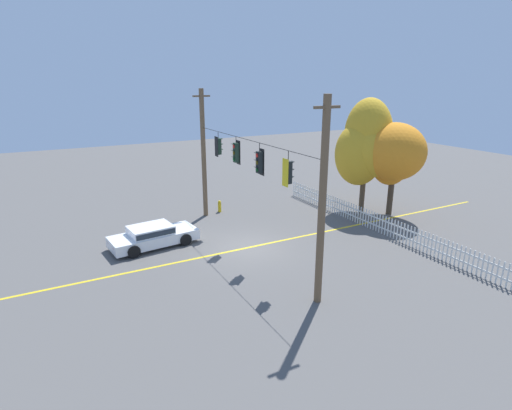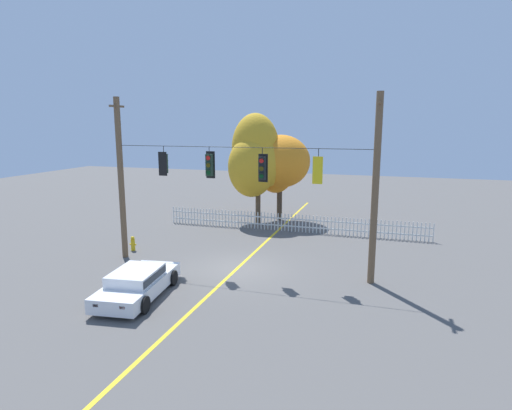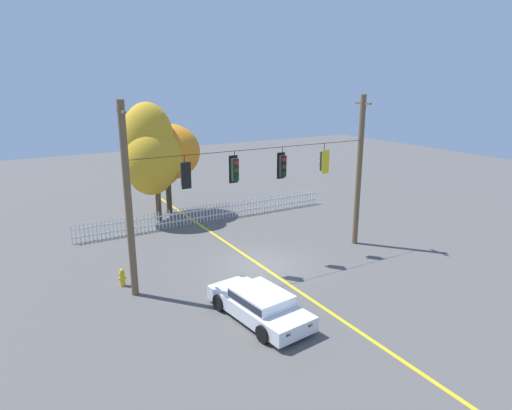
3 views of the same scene
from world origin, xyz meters
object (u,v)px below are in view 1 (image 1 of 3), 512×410
object	(u,v)px
traffic_signal_northbound_secondary	(236,153)
parked_car	(153,235)
traffic_signal_eastbound_side	(288,172)
autumn_maple_near_fence	(366,146)
autumn_maple_mid	(393,154)
traffic_signal_westbound_side	(260,162)
fire_hydrant	(220,206)
traffic_signal_northbound_primary	(218,146)

from	to	relation	value
traffic_signal_northbound_secondary	parked_car	size ratio (longest dim) A/B	0.31
traffic_signal_eastbound_side	autumn_maple_near_fence	world-z (taller)	autumn_maple_near_fence
parked_car	traffic_signal_eastbound_side	bearing A→B (deg)	34.52
traffic_signal_eastbound_side	autumn_maple_mid	bearing A→B (deg)	112.38
traffic_signal_westbound_side	fire_hydrant	world-z (taller)	traffic_signal_westbound_side
traffic_signal_eastbound_side	autumn_maple_mid	size ratio (longest dim) A/B	0.25
traffic_signal_eastbound_side	autumn_maple_mid	world-z (taller)	autumn_maple_mid
traffic_signal_eastbound_side	parked_car	distance (m)	8.72
traffic_signal_eastbound_side	parked_car	xyz separation A→B (m)	(-6.30, -4.33, -4.19)
traffic_signal_northbound_primary	traffic_signal_eastbound_side	xyz separation A→B (m)	(7.37, -0.00, -0.07)
parked_car	fire_hydrant	xyz separation A→B (m)	(-3.76, 5.43, -0.22)
traffic_signal_westbound_side	fire_hydrant	distance (m)	8.83
autumn_maple_near_fence	parked_car	xyz separation A→B (m)	(-0.52, -14.02, -3.77)
traffic_signal_northbound_secondary	traffic_signal_westbound_side	world-z (taller)	same
traffic_signal_northbound_secondary	autumn_maple_near_fence	distance (m)	9.71
autumn_maple_near_fence	fire_hydrant	bearing A→B (deg)	-116.49
autumn_maple_near_fence	fire_hydrant	size ratio (longest dim) A/B	9.38
traffic_signal_northbound_secondary	traffic_signal_westbound_side	size ratio (longest dim) A/B	0.95
autumn_maple_near_fence	traffic_signal_northbound_secondary	bearing A→B (deg)	-85.57
traffic_signal_eastbound_side	autumn_maple_near_fence	size ratio (longest dim) A/B	0.20
traffic_signal_eastbound_side	parked_car	world-z (taller)	traffic_signal_eastbound_side
traffic_signal_northbound_secondary	autumn_maple_mid	bearing A→B (deg)	86.63
traffic_signal_westbound_side	parked_car	world-z (taller)	traffic_signal_westbound_side
traffic_signal_northbound_secondary	traffic_signal_eastbound_side	world-z (taller)	same
traffic_signal_northbound_secondary	fire_hydrant	bearing A→B (deg)	167.93
autumn_maple_mid	autumn_maple_near_fence	bearing A→B (deg)	-144.36
autumn_maple_mid	fire_hydrant	distance (m)	11.70
traffic_signal_northbound_primary	autumn_maple_mid	distance (m)	11.12
fire_hydrant	parked_car	bearing A→B (deg)	-55.30
traffic_signal_westbound_side	parked_car	xyz separation A→B (m)	(-3.82, -4.35, -4.18)
traffic_signal_northbound_primary	parked_car	world-z (taller)	traffic_signal_northbound_primary
traffic_signal_westbound_side	fire_hydrant	size ratio (longest dim) A/B	1.94
autumn_maple_mid	parked_car	bearing A→B (deg)	-97.22
parked_car	traffic_signal_northbound_secondary	bearing A→B (deg)	73.67
autumn_maple_near_fence	fire_hydrant	world-z (taller)	autumn_maple_near_fence
traffic_signal_northbound_secondary	fire_hydrant	world-z (taller)	traffic_signal_northbound_secondary
autumn_maple_mid	traffic_signal_northbound_secondary	bearing A→B (deg)	-93.37
traffic_signal_eastbound_side	autumn_maple_near_fence	xyz separation A→B (m)	(-5.77, 9.69, -0.41)
traffic_signal_northbound_secondary	traffic_signal_eastbound_side	bearing A→B (deg)	-0.22
autumn_maple_near_fence	autumn_maple_mid	distance (m)	1.74
fire_hydrant	autumn_maple_mid	bearing A→B (deg)	59.43
traffic_signal_eastbound_side	fire_hydrant	bearing A→B (deg)	173.78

